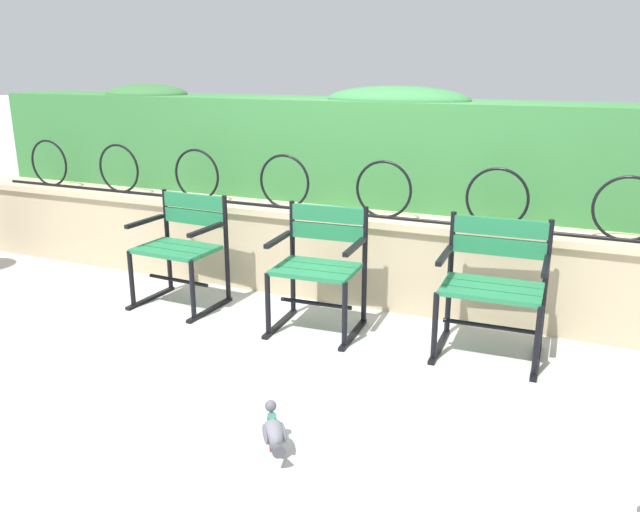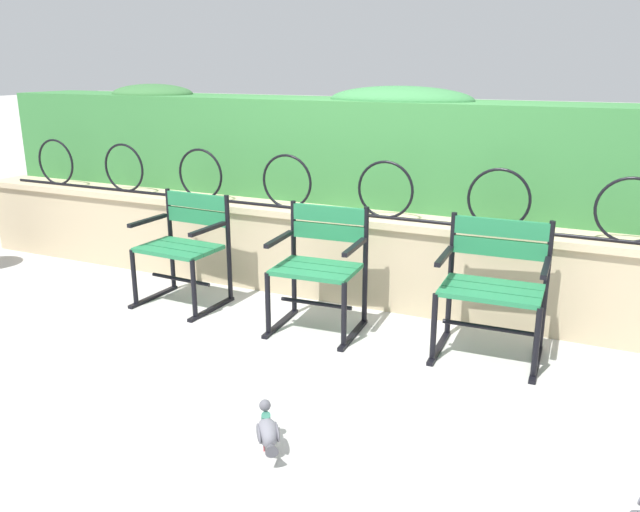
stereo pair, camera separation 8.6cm
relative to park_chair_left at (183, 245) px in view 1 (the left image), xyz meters
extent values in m
plane|color=#B7B5AF|center=(1.18, -0.20, -0.45)|extent=(60.00, 60.00, 0.00)
cube|color=tan|center=(1.18, 0.60, -0.14)|extent=(7.44, 0.35, 0.62)
cube|color=#CBB58F|center=(1.18, 0.60, 0.19)|extent=(7.44, 0.41, 0.05)
cylinder|color=black|center=(1.18, 0.53, 0.23)|extent=(6.90, 0.02, 0.02)
torus|color=black|center=(-1.79, 0.53, 0.43)|extent=(0.42, 0.02, 0.42)
torus|color=black|center=(-1.00, 0.53, 0.43)|extent=(0.42, 0.02, 0.42)
torus|color=black|center=(-0.20, 0.53, 0.43)|extent=(0.42, 0.02, 0.42)
torus|color=black|center=(0.59, 0.53, 0.43)|extent=(0.42, 0.02, 0.42)
torus|color=black|center=(1.38, 0.53, 0.43)|extent=(0.42, 0.02, 0.42)
torus|color=black|center=(2.17, 0.53, 0.43)|extent=(0.42, 0.02, 0.42)
torus|color=black|center=(2.96, 0.53, 0.43)|extent=(0.42, 0.02, 0.42)
cube|color=#387A3D|center=(1.18, 1.12, 0.62)|extent=(7.29, 0.69, 0.80)
ellipsoid|color=#376C38|center=(-1.11, 1.12, 1.02)|extent=(0.80, 0.62, 0.18)
ellipsoid|color=#36743F|center=(1.28, 1.12, 1.02)|extent=(1.15, 0.62, 0.21)
cube|color=#237547|center=(-0.01, -0.21, -0.01)|extent=(0.56, 0.15, 0.03)
cube|color=#237547|center=(0.00, -0.08, -0.01)|extent=(0.56, 0.15, 0.03)
cube|color=#237547|center=(0.00, 0.06, -0.01)|extent=(0.56, 0.15, 0.03)
cube|color=#237547|center=(0.01, 0.16, 0.30)|extent=(0.56, 0.06, 0.11)
cube|color=#237547|center=(0.01, 0.16, 0.18)|extent=(0.56, 0.06, 0.11)
cylinder|color=black|center=(0.29, 0.15, -0.04)|extent=(0.04, 0.04, 0.82)
cylinder|color=black|center=(0.26, -0.28, -0.23)|extent=(0.04, 0.04, 0.44)
cube|color=black|center=(0.27, -0.09, -0.44)|extent=(0.07, 0.52, 0.02)
cube|color=black|center=(0.27, -0.09, 0.17)|extent=(0.06, 0.40, 0.03)
cylinder|color=black|center=(-0.27, 0.18, -0.04)|extent=(0.04, 0.04, 0.82)
cylinder|color=black|center=(-0.29, -0.25, -0.23)|extent=(0.04, 0.04, 0.44)
cube|color=black|center=(-0.28, -0.06, -0.44)|extent=(0.07, 0.52, 0.02)
cube|color=black|center=(-0.28, -0.06, 0.17)|extent=(0.06, 0.40, 0.03)
cylinder|color=black|center=(0.00, -0.08, -0.26)|extent=(0.53, 0.05, 0.03)
cube|color=#237547|center=(1.14, -0.24, -0.01)|extent=(0.54, 0.16, 0.03)
cube|color=#237547|center=(1.13, -0.10, -0.01)|extent=(0.54, 0.16, 0.03)
cube|color=#237547|center=(1.12, 0.03, -0.01)|extent=(0.54, 0.16, 0.03)
cube|color=#237547|center=(1.11, 0.14, 0.31)|extent=(0.53, 0.06, 0.11)
cube|color=#237547|center=(1.11, 0.14, 0.18)|extent=(0.53, 0.06, 0.11)
cylinder|color=black|center=(1.38, 0.15, -0.04)|extent=(0.04, 0.04, 0.83)
cylinder|color=black|center=(1.41, -0.28, -0.23)|extent=(0.04, 0.04, 0.44)
cube|color=black|center=(1.39, -0.09, -0.44)|extent=(0.07, 0.52, 0.02)
cube|color=black|center=(1.39, -0.09, 0.17)|extent=(0.06, 0.40, 0.03)
cylinder|color=black|center=(0.85, 0.12, -0.04)|extent=(0.04, 0.04, 0.83)
cylinder|color=black|center=(0.87, -0.31, -0.23)|extent=(0.04, 0.04, 0.44)
cube|color=black|center=(0.86, -0.12, -0.44)|extent=(0.07, 0.52, 0.02)
cube|color=black|center=(0.86, -0.12, 0.17)|extent=(0.06, 0.40, 0.03)
cylinder|color=black|center=(1.13, -0.10, -0.26)|extent=(0.51, 0.06, 0.03)
cube|color=#237547|center=(2.27, -0.17, -0.01)|extent=(0.59, 0.15, 0.03)
cube|color=#237547|center=(2.26, -0.03, -0.01)|extent=(0.59, 0.15, 0.03)
cube|color=#237547|center=(2.26, 0.10, -0.01)|extent=(0.59, 0.15, 0.03)
cube|color=#237547|center=(2.25, 0.21, 0.32)|extent=(0.59, 0.05, 0.11)
cube|color=#237547|center=(2.25, 0.21, 0.19)|extent=(0.59, 0.05, 0.11)
cylinder|color=black|center=(2.55, 0.22, -0.03)|extent=(0.04, 0.04, 0.84)
cylinder|color=black|center=(2.56, -0.21, -0.23)|extent=(0.04, 0.04, 0.44)
cube|color=black|center=(2.56, -0.02, -0.44)|extent=(0.06, 0.52, 0.02)
cube|color=black|center=(2.56, -0.02, 0.17)|extent=(0.05, 0.40, 0.03)
cylinder|color=black|center=(1.96, 0.20, -0.03)|extent=(0.04, 0.04, 0.84)
cylinder|color=black|center=(1.97, -0.23, -0.23)|extent=(0.04, 0.04, 0.44)
cube|color=black|center=(1.97, -0.04, -0.44)|extent=(0.06, 0.52, 0.02)
cube|color=black|center=(1.97, -0.04, 0.17)|extent=(0.05, 0.40, 0.03)
cylinder|color=black|center=(2.26, -0.03, -0.26)|extent=(0.56, 0.05, 0.03)
ellipsoid|color=slate|center=(1.53, -1.49, -0.35)|extent=(0.19, 0.21, 0.11)
cylinder|color=#2D6B56|center=(1.49, -1.43, -0.31)|extent=(0.07, 0.08, 0.06)
sphere|color=#55555D|center=(1.48, -1.41, -0.26)|extent=(0.06, 0.06, 0.06)
cone|color=black|center=(1.46, -1.39, -0.26)|extent=(0.02, 0.03, 0.01)
cone|color=#4A4A52|center=(1.60, -1.58, -0.35)|extent=(0.10, 0.10, 0.06)
ellipsoid|color=#5B5B63|center=(1.50, -1.52, -0.34)|extent=(0.10, 0.13, 0.07)
ellipsoid|color=#5B5B63|center=(1.57, -1.47, -0.34)|extent=(0.10, 0.13, 0.07)
cylinder|color=#C6515B|center=(1.51, -1.49, -0.43)|extent=(0.01, 0.01, 0.05)
cylinder|color=#C6515B|center=(1.55, -1.48, -0.43)|extent=(0.01, 0.01, 0.05)
camera|label=1|loc=(2.77, -3.79, 1.29)|focal=36.07mm
camera|label=2|loc=(2.85, -3.76, 1.29)|focal=36.07mm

